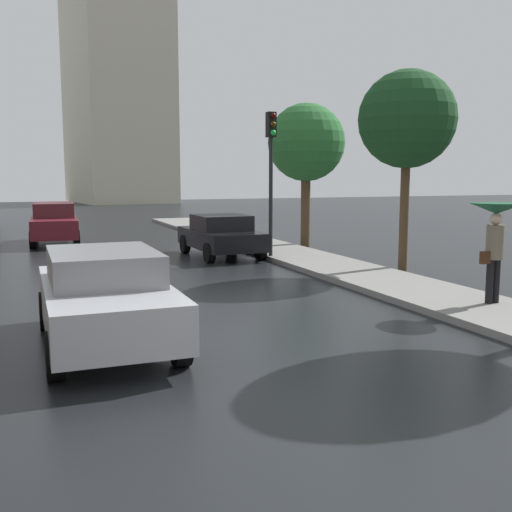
{
  "coord_description": "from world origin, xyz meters",
  "views": [
    {
      "loc": [
        -2.99,
        -4.5,
        2.61
      ],
      "look_at": [
        1.34,
        6.61,
        1.01
      ],
      "focal_mm": 42.17,
      "sensor_mm": 36.0,
      "label": 1
    }
  ],
  "objects_px": {
    "street_tree_mid": "(306,143)",
    "street_tree_far": "(407,120)",
    "car_maroon_near_kerb": "(54,222)",
    "pedestrian_with_umbrella_far": "(496,224)",
    "car_silver_behind_camera": "(105,296)",
    "traffic_light": "(271,157)",
    "car_black_mid_road": "(221,235)"
  },
  "relations": [
    {
      "from": "street_tree_mid",
      "to": "street_tree_far",
      "type": "distance_m",
      "value": 6.06
    },
    {
      "from": "car_maroon_near_kerb",
      "to": "pedestrian_with_umbrella_far",
      "type": "xyz_separation_m",
      "value": [
        7.33,
        -15.29,
        0.87
      ]
    },
    {
      "from": "car_silver_behind_camera",
      "to": "pedestrian_with_umbrella_far",
      "type": "bearing_deg",
      "value": 178.35
    },
    {
      "from": "car_maroon_near_kerb",
      "to": "car_silver_behind_camera",
      "type": "relative_size",
      "value": 1.05
    },
    {
      "from": "car_silver_behind_camera",
      "to": "street_tree_mid",
      "type": "xyz_separation_m",
      "value": [
        8.54,
        10.56,
        2.98
      ]
    },
    {
      "from": "street_tree_far",
      "to": "car_maroon_near_kerb",
      "type": "bearing_deg",
      "value": 128.99
    },
    {
      "from": "traffic_light",
      "to": "street_tree_far",
      "type": "bearing_deg",
      "value": -52.08
    },
    {
      "from": "car_maroon_near_kerb",
      "to": "pedestrian_with_umbrella_far",
      "type": "height_order",
      "value": "pedestrian_with_umbrella_far"
    },
    {
      "from": "pedestrian_with_umbrella_far",
      "to": "street_tree_far",
      "type": "bearing_deg",
      "value": -111.03
    },
    {
      "from": "traffic_light",
      "to": "street_tree_mid",
      "type": "xyz_separation_m",
      "value": [
        2.53,
        2.78,
        0.6
      ]
    },
    {
      "from": "car_silver_behind_camera",
      "to": "pedestrian_with_umbrella_far",
      "type": "distance_m",
      "value": 7.4
    },
    {
      "from": "car_silver_behind_camera",
      "to": "street_tree_mid",
      "type": "distance_m",
      "value": 13.9
    },
    {
      "from": "pedestrian_with_umbrella_far",
      "to": "traffic_light",
      "type": "relative_size",
      "value": 0.45
    },
    {
      "from": "car_silver_behind_camera",
      "to": "pedestrian_with_umbrella_far",
      "type": "height_order",
      "value": "pedestrian_with_umbrella_far"
    },
    {
      "from": "car_black_mid_road",
      "to": "pedestrian_with_umbrella_far",
      "type": "relative_size",
      "value": 2.02
    },
    {
      "from": "car_black_mid_road",
      "to": "street_tree_far",
      "type": "relative_size",
      "value": 0.73
    },
    {
      "from": "car_maroon_near_kerb",
      "to": "car_silver_behind_camera",
      "type": "height_order",
      "value": "car_maroon_near_kerb"
    },
    {
      "from": "street_tree_mid",
      "to": "car_silver_behind_camera",
      "type": "bearing_deg",
      "value": -128.97
    },
    {
      "from": "traffic_light",
      "to": "car_silver_behind_camera",
      "type": "bearing_deg",
      "value": -127.69
    },
    {
      "from": "traffic_light",
      "to": "street_tree_far",
      "type": "relative_size",
      "value": 0.81
    },
    {
      "from": "car_black_mid_road",
      "to": "traffic_light",
      "type": "xyz_separation_m",
      "value": [
        1.16,
        -1.41,
        2.47
      ]
    },
    {
      "from": "pedestrian_with_umbrella_far",
      "to": "street_tree_mid",
      "type": "height_order",
      "value": "street_tree_mid"
    },
    {
      "from": "pedestrian_with_umbrella_far",
      "to": "street_tree_far",
      "type": "height_order",
      "value": "street_tree_far"
    },
    {
      "from": "car_silver_behind_camera",
      "to": "traffic_light",
      "type": "xyz_separation_m",
      "value": [
        6.01,
        7.78,
        2.39
      ]
    },
    {
      "from": "car_silver_behind_camera",
      "to": "pedestrian_with_umbrella_far",
      "type": "relative_size",
      "value": 2.16
    },
    {
      "from": "pedestrian_with_umbrella_far",
      "to": "traffic_light",
      "type": "distance_m",
      "value": 8.24
    },
    {
      "from": "car_maroon_near_kerb",
      "to": "traffic_light",
      "type": "relative_size",
      "value": 1.01
    },
    {
      "from": "pedestrian_with_umbrella_far",
      "to": "car_black_mid_road",
      "type": "bearing_deg",
      "value": -81.63
    },
    {
      "from": "traffic_light",
      "to": "street_tree_far",
      "type": "distance_m",
      "value": 4.26
    },
    {
      "from": "street_tree_mid",
      "to": "car_maroon_near_kerb",
      "type": "bearing_deg",
      "value": 152.11
    },
    {
      "from": "car_black_mid_road",
      "to": "traffic_light",
      "type": "bearing_deg",
      "value": -52.16
    },
    {
      "from": "car_maroon_near_kerb",
      "to": "street_tree_far",
      "type": "bearing_deg",
      "value": 131.91
    }
  ]
}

